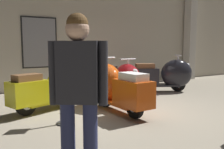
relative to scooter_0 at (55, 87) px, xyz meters
The scene contains 8 objects.
ground_plane 1.63m from the scooter_0, 36.51° to the right, with size 60.00×60.00×0.00m, color gray.
showroom_back_wall 3.24m from the scooter_0, 60.57° to the left, with size 18.00×0.63×3.87m.
scooter_0 is the anchor object (origin of this frame).
scooter_1 1.30m from the scooter_0, 33.55° to the right, with size 0.66×1.89×1.14m.
scooter_2 1.89m from the scooter_0, ahead, with size 0.62×1.77×1.07m.
scooter_3 3.56m from the scooter_0, ahead, with size 1.89×1.24×1.12m.
visitor_0 3.11m from the scooter_0, 101.12° to the right, with size 0.49×0.41×1.68m.
info_stanchion 1.13m from the scooter_0, 97.73° to the right, with size 0.37×0.31×1.11m.
Camera 1 is at (-2.65, -4.22, 1.37)m, focal length 38.40 mm.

